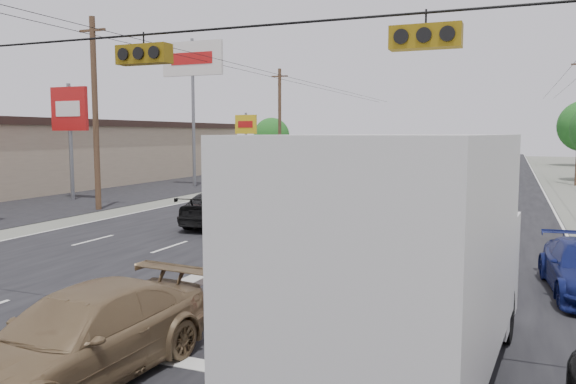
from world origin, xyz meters
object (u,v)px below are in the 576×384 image
pole_sign_far (246,130)px  tan_sedan (82,338)px  utility_pole_left_b (95,113)px  oncoming_far (304,187)px  oncoming_near (220,209)px  box_truck (407,260)px  utility_pole_left_c (280,122)px  tree_left_far (272,136)px  queue_car_a (331,222)px  red_sedan (318,255)px  pole_sign_mid (70,115)px  pole_sign_billboard (193,68)px  queue_car_b (372,244)px

pole_sign_far → tan_sedan: (17.40, -41.73, -3.68)m
utility_pole_left_b → tan_sedan: utility_pole_left_b is taller
pole_sign_far → oncoming_far: pole_sign_far is taller
oncoming_near → oncoming_far: 10.04m
utility_pole_left_b → box_truck: size_ratio=1.23×
box_truck → oncoming_far: size_ratio=1.42×
utility_pole_left_c → oncoming_far: size_ratio=1.75×
tree_left_far → queue_car_a: size_ratio=1.63×
queue_car_a → oncoming_far: (-5.25, 11.24, 0.15)m
box_truck → oncoming_near: size_ratio=1.57×
utility_pole_left_c → pole_sign_far: utility_pole_left_c is taller
red_sedan → pole_sign_far: bearing=122.1°
pole_sign_mid → red_sedan: bearing=-32.0°
box_truck → tan_sedan: 5.38m
red_sedan → oncoming_near: bearing=136.7°
utility_pole_left_b → pole_sign_billboard: (-2.00, 13.00, 3.76)m
utility_pole_left_c → red_sedan: 38.08m
utility_pole_left_c → tan_sedan: bearing=-71.6°
pole_sign_mid → queue_car_a: size_ratio=1.87×
utility_pole_left_c → pole_sign_far: bearing=-180.0°
pole_sign_billboard → oncoming_far: size_ratio=1.93×
oncoming_near → tree_left_far: bearing=-74.2°
red_sedan → oncoming_far: bearing=114.6°
pole_sign_mid → box_truck: bearing=-37.6°
queue_car_b → oncoming_far: size_ratio=0.82×
pole_sign_mid → oncoming_far: size_ratio=1.23×
pole_sign_far → queue_car_b: pole_sign_far is taller
queue_car_b → oncoming_far: oncoming_far is taller
tree_left_far → oncoming_near: 50.48m
pole_sign_billboard → queue_car_a: pole_sign_billboard is taller
queue_car_a → queue_car_b: size_ratio=0.81×
red_sedan → queue_car_b: queue_car_b is taller
oncoming_far → tan_sedan: bearing=101.7°
utility_pole_left_b → pole_sign_mid: size_ratio=1.43×
pole_sign_mid → queue_car_b: pole_sign_mid is taller
pole_sign_mid → tree_left_far: bearing=96.8°
pole_sign_far → oncoming_near: bearing=-66.2°
oncoming_far → pole_sign_far: bearing=-54.8°
utility_pole_left_b → queue_car_b: bearing=-24.5°
utility_pole_left_b → queue_car_b: utility_pole_left_b is taller
queue_car_b → oncoming_near: size_ratio=0.90×
queue_car_b → tree_left_far: bearing=108.4°
box_truck → red_sedan: (-3.29, 5.43, -1.30)m
utility_pole_left_c → pole_sign_billboard: bearing=-99.5°
pole_sign_far → pole_sign_mid: bearing=-92.6°
tree_left_far → red_sedan: bearing=-65.4°
tree_left_far → oncoming_near: (17.96, -47.09, -2.97)m
utility_pole_left_c → pole_sign_far: (-3.50, -0.00, -0.70)m
oncoming_near → box_truck: bearing=123.8°
oncoming_near → queue_car_a: bearing=162.5°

